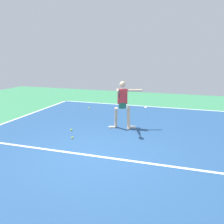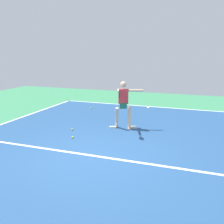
# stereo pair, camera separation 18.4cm
# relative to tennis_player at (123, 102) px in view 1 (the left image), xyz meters

# --- Properties ---
(ground_plane) EXTENTS (22.44, 22.44, 0.00)m
(ground_plane) POSITION_rel_tennis_player_xyz_m (-0.09, 2.60, -0.97)
(ground_plane) COLOR #388456
(court_surface) EXTENTS (9.34, 13.45, 0.00)m
(court_surface) POSITION_rel_tennis_player_xyz_m (-0.09, 2.60, -0.97)
(court_surface) COLOR navy
(court_surface) RESTS_ON ground_plane
(court_line_baseline_near) EXTENTS (9.34, 0.10, 0.01)m
(court_line_baseline_near) POSITION_rel_tennis_player_xyz_m (-0.09, -4.08, -0.97)
(court_line_baseline_near) COLOR white
(court_line_baseline_near) RESTS_ON ground_plane
(court_line_service) EXTENTS (7.00, 0.10, 0.01)m
(court_line_service) POSITION_rel_tennis_player_xyz_m (-0.09, 2.63, -0.97)
(court_line_service) COLOR white
(court_line_service) RESTS_ON ground_plane
(court_line_centre_mark) EXTENTS (0.10, 0.30, 0.01)m
(court_line_centre_mark) POSITION_rel_tennis_player_xyz_m (-0.09, -3.88, -0.97)
(court_line_centre_mark) COLOR white
(court_line_centre_mark) RESTS_ON ground_plane
(tennis_player) EXTENTS (1.14, 1.30, 1.72)m
(tennis_player) POSITION_rel_tennis_player_xyz_m (0.00, 0.00, 0.00)
(tennis_player) COLOR beige
(tennis_player) RESTS_ON ground_plane
(tennis_ball_near_player) EXTENTS (0.07, 0.07, 0.07)m
(tennis_ball_near_player) POSITION_rel_tennis_player_xyz_m (2.46, -2.60, -0.94)
(tennis_ball_near_player) COLOR yellow
(tennis_ball_near_player) RESTS_ON ground_plane
(tennis_ball_centre_court) EXTENTS (0.07, 0.07, 0.07)m
(tennis_ball_centre_court) POSITION_rel_tennis_player_xyz_m (1.20, 1.57, -0.94)
(tennis_ball_centre_court) COLOR yellow
(tennis_ball_centre_court) RESTS_ON ground_plane
(tennis_ball_by_baseline) EXTENTS (0.07, 0.07, 0.07)m
(tennis_ball_by_baseline) POSITION_rel_tennis_player_xyz_m (1.62, 0.84, -0.94)
(tennis_ball_by_baseline) COLOR #C6E53D
(tennis_ball_by_baseline) RESTS_ON ground_plane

